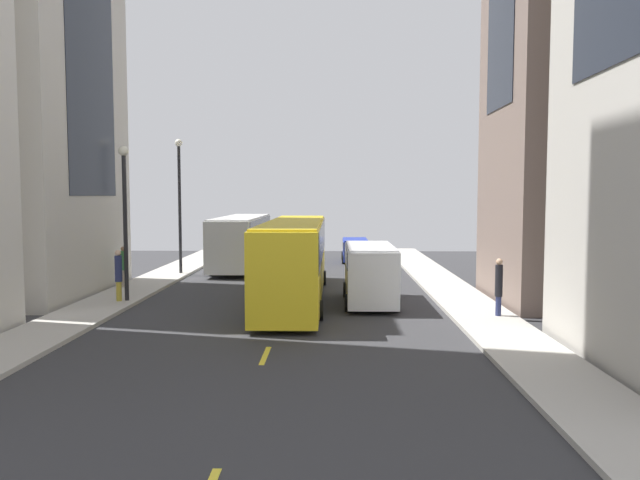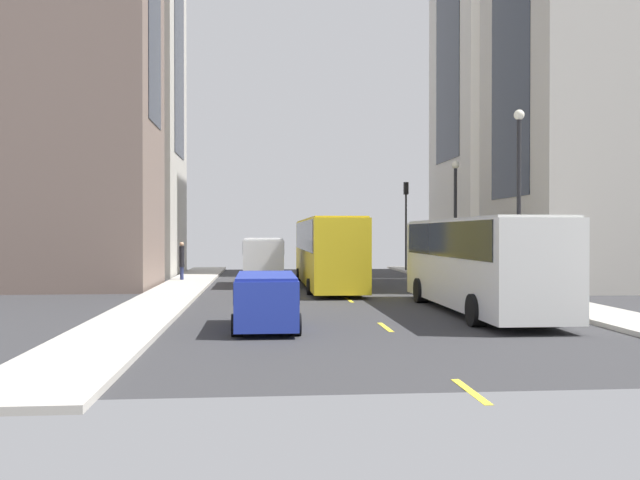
# 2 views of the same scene
# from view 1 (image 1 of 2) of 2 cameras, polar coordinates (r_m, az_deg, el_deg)

# --- Properties ---
(ground_plane) EXTENTS (42.09, 42.09, 0.00)m
(ground_plane) POSITION_cam_1_polar(r_m,az_deg,el_deg) (30.51, -2.54, -4.69)
(ground_plane) COLOR #333335
(sidewalk_west) EXTENTS (2.53, 44.00, 0.15)m
(sidewalk_west) POSITION_cam_1_polar(r_m,az_deg,el_deg) (31.97, -16.64, -4.32)
(sidewalk_west) COLOR #B2ADA3
(sidewalk_west) RESTS_ON ground
(sidewalk_east) EXTENTS (2.53, 44.00, 0.15)m
(sidewalk_east) POSITION_cam_1_polar(r_m,az_deg,el_deg) (30.98, 12.02, -4.50)
(sidewalk_east) COLOR #B2ADA3
(sidewalk_east) RESTS_ON ground
(lane_stripe_1) EXTENTS (0.16, 2.00, 0.01)m
(lane_stripe_1) POSITION_cam_1_polar(r_m,az_deg,el_deg) (18.21, -5.20, -10.82)
(lane_stripe_1) COLOR yellow
(lane_stripe_1) RESTS_ON ground
(lane_stripe_2) EXTENTS (0.16, 2.00, 0.01)m
(lane_stripe_2) POSITION_cam_1_polar(r_m,az_deg,el_deg) (26.38, -3.14, -6.09)
(lane_stripe_2) COLOR yellow
(lane_stripe_2) RESTS_ON ground
(lane_stripe_3) EXTENTS (0.16, 2.00, 0.01)m
(lane_stripe_3) POSITION_cam_1_polar(r_m,az_deg,el_deg) (34.66, -2.08, -3.60)
(lane_stripe_3) COLOR yellow
(lane_stripe_3) RESTS_ON ground
(lane_stripe_4) EXTENTS (0.16, 2.00, 0.01)m
(lane_stripe_4) POSITION_cam_1_polar(r_m,az_deg,el_deg) (42.98, -1.44, -2.08)
(lane_stripe_4) COLOR yellow
(lane_stripe_4) RESTS_ON ground
(lane_stripe_5) EXTENTS (0.16, 2.00, 0.01)m
(lane_stripe_5) POSITION_cam_1_polar(r_m,az_deg,el_deg) (51.33, -1.00, -1.05)
(lane_stripe_5) COLOR yellow
(lane_stripe_5) RESTS_ON ground
(building_west_1) EXTENTS (6.27, 9.88, 20.96)m
(building_west_1) POSITION_cam_1_polar(r_m,az_deg,el_deg) (32.18, -26.11, 14.11)
(building_west_1) COLOR #B7B2A8
(building_west_1) RESTS_ON ground
(city_bus_white) EXTENTS (2.80, 11.66, 3.35)m
(city_bus_white) POSITION_cam_1_polar(r_m,az_deg,el_deg) (39.70, -7.42, 0.27)
(city_bus_white) COLOR silver
(city_bus_white) RESTS_ON ground
(streetcar_yellow) EXTENTS (2.70, 14.58, 3.59)m
(streetcar_yellow) POSITION_cam_1_polar(r_m,az_deg,el_deg) (27.30, -2.37, -1.25)
(streetcar_yellow) COLOR yellow
(streetcar_yellow) RESTS_ON ground
(delivery_van_white) EXTENTS (2.25, 5.44, 2.58)m
(delivery_van_white) POSITION_cam_1_polar(r_m,az_deg,el_deg) (26.29, 4.74, -2.81)
(delivery_van_white) COLOR white
(delivery_van_white) RESTS_ON ground
(car_blue_0) EXTENTS (1.92, 4.12, 1.63)m
(car_blue_0) POSITION_cam_1_polar(r_m,az_deg,el_deg) (43.01, 3.35, -0.80)
(car_blue_0) COLOR #2338AD
(car_blue_0) RESTS_ON ground
(pedestrian_walking_far) EXTENTS (0.29, 0.29, 2.19)m
(pedestrian_walking_far) POSITION_cam_1_polar(r_m,az_deg,el_deg) (23.97, 16.54, -4.07)
(pedestrian_walking_far) COLOR navy
(pedestrian_walking_far) RESTS_ON ground
(pedestrian_crossing_near) EXTENTS (0.39, 0.39, 2.02)m
(pedestrian_crossing_near) POSITION_cam_1_polar(r_m,az_deg,el_deg) (31.89, -18.10, -2.30)
(pedestrian_crossing_near) COLOR gray
(pedestrian_crossing_near) RESTS_ON ground
(pedestrian_waiting_curb) EXTENTS (0.31, 0.31, 2.23)m
(pedestrian_waiting_curb) POSITION_cam_1_polar(r_m,az_deg,el_deg) (27.58, -18.50, -3.00)
(pedestrian_waiting_curb) COLOR gold
(pedestrian_waiting_curb) RESTS_ON ground
(streetlamp_near) EXTENTS (0.44, 0.44, 7.86)m
(streetlamp_near) POSITION_cam_1_polar(r_m,az_deg,el_deg) (36.40, -13.14, 4.39)
(streetlamp_near) COLOR black
(streetlamp_near) RESTS_ON ground
(streetlamp_far) EXTENTS (0.44, 0.44, 6.71)m
(streetlamp_far) POSITION_cam_1_polar(r_m,az_deg,el_deg) (27.44, -17.96, 3.10)
(streetlamp_far) COLOR black
(streetlamp_far) RESTS_ON ground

